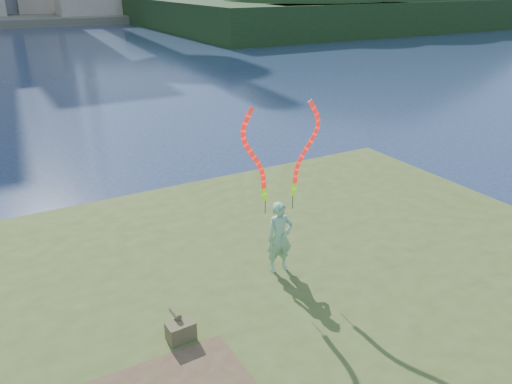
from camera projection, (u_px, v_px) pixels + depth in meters
ground at (212, 312)px, 10.84m from camera, size 320.00×320.00×0.00m
grassy_knoll at (266, 365)px, 8.87m from camera, size 20.00×18.00×0.80m
wooded_hill at (382, 20)px, 85.66m from camera, size 78.00×50.00×63.00m
woman_with_ribbons at (280, 210)px, 10.40m from camera, size 2.03×0.45×3.98m
canvas_bag at (180, 330)px, 8.76m from camera, size 0.49×0.56×0.46m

